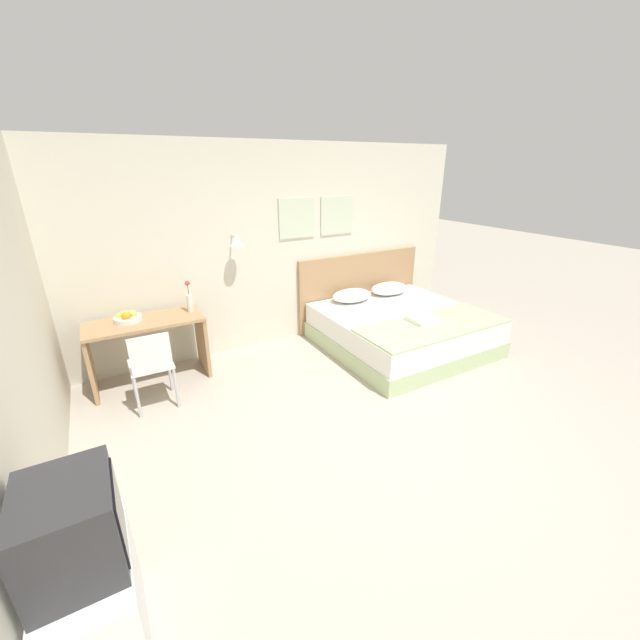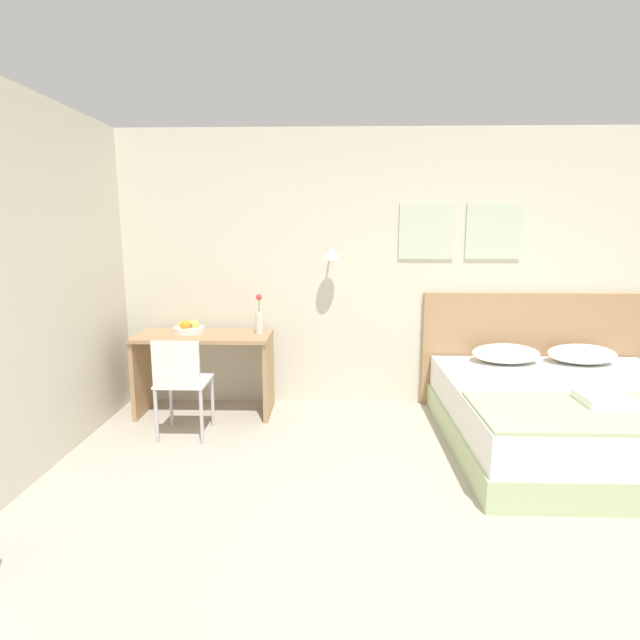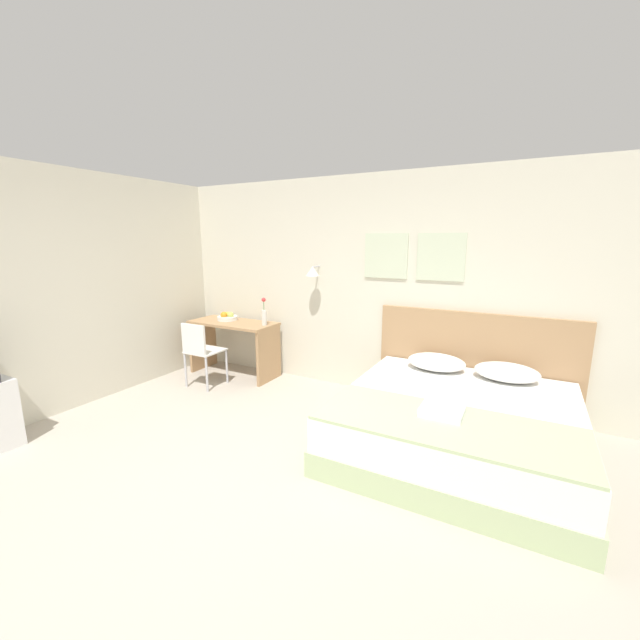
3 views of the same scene
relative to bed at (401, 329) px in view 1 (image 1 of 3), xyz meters
name	(u,v)px [view 1 (image 1 of 3)]	position (x,y,z in m)	size (l,w,h in m)	color
ground_plane	(396,445)	(-1.41, -1.59, -0.25)	(24.00, 24.00, 0.00)	#B2A899
wall_back	(273,248)	(-1.40, 1.07, 1.08)	(5.96, 0.31, 2.65)	beige
bed	(401,329)	(0.00, 0.00, 0.00)	(2.00, 1.96, 0.51)	#B2C693
headboard	(360,289)	(0.00, 1.01, 0.31)	(2.12, 0.06, 1.12)	#A87F56
pillow_left	(352,295)	(-0.35, 0.72, 0.34)	(0.61, 0.42, 0.17)	white
pillow_right	(389,288)	(0.35, 0.72, 0.34)	(0.61, 0.42, 0.17)	white
throw_blanket	(433,325)	(0.00, -0.57, 0.27)	(1.94, 0.79, 0.02)	#B2C693
folded_towel_near_foot	(423,319)	(-0.05, -0.43, 0.31)	(0.33, 0.29, 0.06)	white
desk	(147,339)	(-3.14, 0.70, 0.28)	(1.23, 0.55, 0.76)	#A87F56
desk_chair	(151,363)	(-3.18, 0.10, 0.27)	(0.41, 0.41, 0.86)	white
fruit_bowl	(128,318)	(-3.29, 0.75, 0.56)	(0.29, 0.29, 0.13)	silver
flower_vase	(189,300)	(-2.62, 0.72, 0.65)	(0.07, 0.07, 0.37)	silver
tv_stand	(96,610)	(-3.77, -2.11, 0.07)	(0.40, 0.69, 0.65)	white
television	(71,529)	(-3.76, -2.11, 0.62)	(0.39, 0.46, 0.45)	#2D2D30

